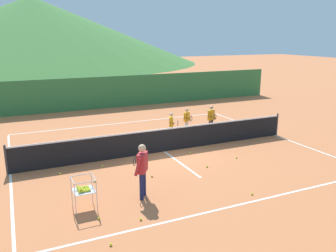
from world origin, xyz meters
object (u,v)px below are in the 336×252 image
(tennis_ball_7, at_px, (190,152))
(tennis_ball_9, at_px, (99,218))
(tennis_ball_8, at_px, (102,166))
(student_2, at_px, (211,117))
(tennis_net, at_px, (164,140))
(tennis_ball_10, at_px, (94,181))
(student_1, at_px, (187,118))
(tennis_ball_1, at_px, (236,158))
(tennis_ball_2, at_px, (111,244))
(tennis_ball_3, at_px, (252,194))
(student_0, at_px, (171,123))
(tennis_ball_6, at_px, (152,176))
(tennis_ball_5, at_px, (60,173))
(ball_cart, at_px, (83,189))
(tennis_ball_0, at_px, (141,219))
(instructor, at_px, (142,166))
(tennis_ball_4, at_px, (207,166))

(tennis_ball_7, distance_m, tennis_ball_9, 5.85)
(tennis_ball_7, bearing_deg, tennis_ball_8, 179.85)
(student_2, distance_m, tennis_ball_9, 9.15)
(tennis_net, bearing_deg, tennis_ball_10, -150.57)
(student_1, relative_size, tennis_ball_1, 18.07)
(tennis_ball_2, bearing_deg, tennis_ball_3, 9.77)
(tennis_ball_8, bearing_deg, student_0, 29.27)
(tennis_ball_6, relative_size, tennis_ball_9, 1.00)
(tennis_ball_7, height_order, tennis_ball_8, same)
(tennis_ball_2, bearing_deg, tennis_ball_6, 54.55)
(tennis_ball_5, bearing_deg, student_2, 17.64)
(student_2, xyz_separation_m, tennis_ball_7, (-2.36, -2.27, -0.77))
(tennis_ball_3, xyz_separation_m, tennis_ball_9, (-4.47, 0.48, 0.00))
(tennis_ball_10, bearing_deg, tennis_ball_2, -97.48)
(ball_cart, relative_size, tennis_ball_0, 13.22)
(tennis_ball_3, height_order, tennis_ball_9, same)
(instructor, distance_m, tennis_ball_7, 4.35)
(tennis_ball_6, relative_size, tennis_ball_7, 1.00)
(ball_cart, height_order, tennis_ball_9, ball_cart)
(ball_cart, bearing_deg, tennis_net, 41.87)
(student_2, bearing_deg, tennis_ball_8, -159.19)
(tennis_net, relative_size, student_1, 9.56)
(tennis_ball_9, distance_m, tennis_ball_10, 2.45)
(tennis_ball_2, height_order, tennis_ball_8, same)
(tennis_net, bearing_deg, instructor, -122.68)
(tennis_ball_1, height_order, tennis_ball_8, same)
(tennis_ball_5, bearing_deg, tennis_ball_0, -70.29)
(student_0, bearing_deg, tennis_ball_10, -142.30)
(tennis_ball_9, bearing_deg, tennis_ball_6, 41.26)
(tennis_ball_4, bearing_deg, tennis_ball_8, 154.36)
(tennis_ball_0, relative_size, tennis_ball_5, 1.00)
(tennis_ball_0, height_order, tennis_ball_7, same)
(ball_cart, bearing_deg, student_1, 42.73)
(tennis_net, height_order, student_0, student_0)
(ball_cart, distance_m, tennis_ball_9, 0.93)
(student_2, relative_size, tennis_ball_3, 19.74)
(ball_cart, xyz_separation_m, tennis_ball_8, (1.23, 2.93, -0.55))
(instructor, relative_size, ball_cart, 1.80)
(tennis_net, height_order, tennis_ball_8, tennis_net)
(student_1, distance_m, ball_cart, 8.27)
(tennis_ball_2, xyz_separation_m, tennis_ball_9, (0.03, 1.25, 0.00))
(student_2, xyz_separation_m, tennis_ball_9, (-6.95, -5.89, -0.77))
(ball_cart, bearing_deg, tennis_ball_2, -84.51)
(tennis_ball_6, distance_m, tennis_ball_8, 2.07)
(tennis_ball_4, bearing_deg, student_2, 56.93)
(student_0, distance_m, tennis_ball_5, 5.73)
(tennis_ball_2, relative_size, tennis_ball_10, 1.00)
(tennis_ball_2, bearing_deg, tennis_ball_9, 88.41)
(tennis_net, bearing_deg, tennis_ball_2, -124.38)
(student_1, xyz_separation_m, tennis_ball_5, (-6.33, -2.79, -0.71))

